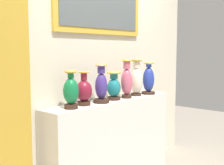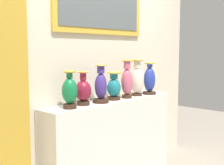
% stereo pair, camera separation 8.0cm
% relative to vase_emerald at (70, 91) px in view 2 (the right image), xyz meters
% --- Properties ---
extents(display_shelf, '(1.71, 0.31, 0.93)m').
position_rel_vase_emerald_xyz_m(display_shelf, '(0.62, 0.05, -0.62)').
color(display_shelf, silver).
rests_on(display_shelf, ground_plane).
extents(back_wall, '(3.31, 0.14, 3.04)m').
position_rel_vase_emerald_xyz_m(back_wall, '(0.62, 0.26, 0.44)').
color(back_wall, beige).
rests_on(back_wall, ground_plane).
extents(curtain_gold, '(0.47, 0.08, 2.05)m').
position_rel_vase_emerald_xyz_m(curtain_gold, '(-0.59, 0.14, -0.07)').
color(curtain_gold, gold).
rests_on(curtain_gold, ground_plane).
extents(vase_emerald, '(0.14, 0.14, 0.35)m').
position_rel_vase_emerald_xyz_m(vase_emerald, '(0.00, 0.00, 0.00)').
color(vase_emerald, '#382319').
rests_on(vase_emerald, display_shelf).
extents(vase_burgundy, '(0.16, 0.16, 0.33)m').
position_rel_vase_emerald_xyz_m(vase_burgundy, '(0.20, 0.04, -0.02)').
color(vase_burgundy, '#382319').
rests_on(vase_burgundy, display_shelf).
extents(vase_indigo, '(0.16, 0.16, 0.38)m').
position_rel_vase_emerald_xyz_m(vase_indigo, '(0.40, 0.00, 0.01)').
color(vase_indigo, '#382319').
rests_on(vase_indigo, display_shelf).
extents(vase_teal, '(0.15, 0.15, 0.30)m').
position_rel_vase_emerald_xyz_m(vase_teal, '(0.63, 0.03, -0.02)').
color(vase_teal, '#382319').
rests_on(vase_teal, display_shelf).
extents(vase_rose, '(0.12, 0.12, 0.42)m').
position_rel_vase_emerald_xyz_m(vase_rose, '(0.81, 0.00, 0.03)').
color(vase_rose, '#382319').
rests_on(vase_rose, display_shelf).
extents(vase_ivory, '(0.15, 0.15, 0.42)m').
position_rel_vase_emerald_xyz_m(vase_ivory, '(1.02, 0.03, 0.03)').
color(vase_ivory, '#382319').
rests_on(vase_ivory, display_shelf).
extents(vase_cobalt, '(0.16, 0.16, 0.38)m').
position_rel_vase_emerald_xyz_m(vase_cobalt, '(1.22, -0.01, 0.01)').
color(vase_cobalt, '#382319').
rests_on(vase_cobalt, display_shelf).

